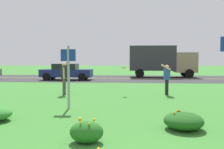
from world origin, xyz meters
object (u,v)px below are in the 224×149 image
(person_catcher_blue_shirt, at_px, (167,77))
(box_truck_tan, at_px, (161,60))
(car_navy_center_left, at_px, (66,72))
(sign_post_near_path, at_px, (68,70))
(person_thrower_dark_shirt, at_px, (64,76))
(frisbee_red, at_px, (124,68))

(person_catcher_blue_shirt, xyz_separation_m, box_truck_tan, (1.21, 13.41, 0.87))
(person_catcher_blue_shirt, distance_m, car_navy_center_left, 11.94)
(sign_post_near_path, bearing_deg, person_thrower_dark_shirt, 107.27)
(sign_post_near_path, bearing_deg, person_catcher_blue_shirt, 43.41)
(sign_post_near_path, xyz_separation_m, frisbee_red, (1.94, 3.88, -0.03))
(sign_post_near_path, relative_size, person_thrower_dark_shirt, 1.27)
(box_truck_tan, bearing_deg, person_thrower_dark_shirt, -115.24)
(person_catcher_blue_shirt, xyz_separation_m, frisbee_red, (-2.21, -0.06, 0.47))
(person_catcher_blue_shirt, height_order, box_truck_tan, box_truck_tan)
(person_thrower_dark_shirt, xyz_separation_m, person_catcher_blue_shirt, (5.27, 0.34, -0.08))
(person_thrower_dark_shirt, xyz_separation_m, frisbee_red, (3.06, 0.28, 0.40))
(person_catcher_blue_shirt, distance_m, frisbee_red, 2.26)
(car_navy_center_left, distance_m, box_truck_tan, 9.82)
(person_thrower_dark_shirt, bearing_deg, frisbee_red, 5.26)
(sign_post_near_path, relative_size, person_catcher_blue_shirt, 1.46)
(person_thrower_dark_shirt, relative_size, person_catcher_blue_shirt, 1.15)
(box_truck_tan, bearing_deg, frisbee_red, -104.26)
(person_thrower_dark_shirt, distance_m, frisbee_red, 3.10)
(frisbee_red, bearing_deg, sign_post_near_path, -116.64)
(sign_post_near_path, height_order, box_truck_tan, box_truck_tan)
(sign_post_near_path, distance_m, person_thrower_dark_shirt, 3.79)
(sign_post_near_path, relative_size, box_truck_tan, 0.35)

